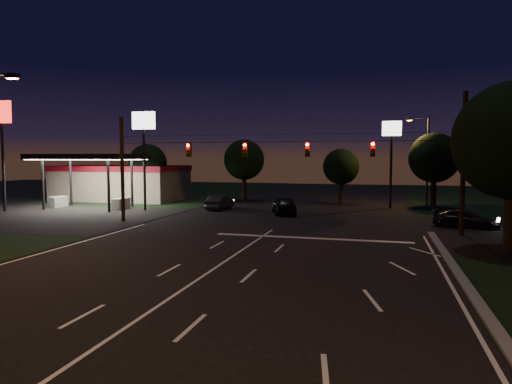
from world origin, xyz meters
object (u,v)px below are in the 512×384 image
(car_oncoming_a, at_px, (284,205))
(car_cross, at_px, (466,219))
(car_oncoming_b, at_px, (220,202))
(utility_pole_right, at_px, (461,235))

(car_oncoming_a, relative_size, car_cross, 1.04)
(car_oncoming_a, relative_size, car_oncoming_b, 1.10)
(car_oncoming_a, bearing_deg, utility_pole_right, 130.73)
(car_oncoming_a, height_order, car_cross, car_oncoming_a)
(utility_pole_right, height_order, car_oncoming_a, utility_pole_right)
(utility_pole_right, xyz_separation_m, car_oncoming_b, (-19.60, 9.65, 0.68))
(utility_pole_right, height_order, car_cross, utility_pole_right)
(utility_pole_right, distance_m, car_oncoming_b, 21.86)
(car_oncoming_b, distance_m, car_cross, 21.37)
(car_oncoming_b, bearing_deg, car_cross, 165.27)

